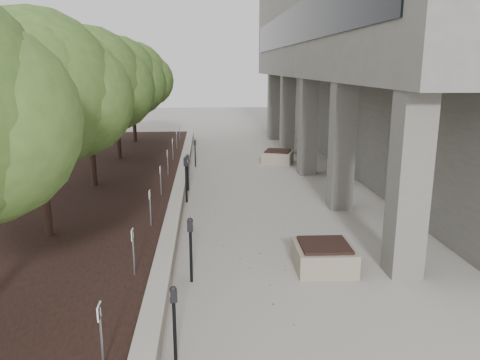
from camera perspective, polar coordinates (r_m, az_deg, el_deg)
name	(u,v)px	position (r m, az deg, el deg)	size (l,w,h in m)	color
ground	(253,300)	(9.51, 1.62, -14.38)	(90.00, 90.00, 0.00)	#A29D94
retaining_wall	(181,181)	(17.89, -7.14, -0.14)	(0.39, 26.00, 0.50)	gray
planting_bed	(82,184)	(18.46, -18.60, -0.48)	(7.00, 26.00, 0.40)	black
crabapple_tree_2	(38,125)	(12.09, -23.26, 6.12)	(4.60, 4.00, 5.44)	#3B5E24
crabapple_tree_3	(89,107)	(16.87, -17.84, 8.38)	(4.60, 4.00, 5.44)	#3B5E24
crabapple_tree_4	(116,98)	(21.76, -14.81, 9.61)	(4.60, 4.00, 5.44)	#3B5E24
crabapple_tree_5	(133,92)	(26.68, -12.88, 10.37)	(4.60, 4.00, 5.44)	#3B5E24
parking_sign_1	(101,336)	(7.02, -16.49, -17.71)	(0.04, 0.22, 0.96)	black
parking_sign_2	(133,252)	(9.67, -12.81, -8.53)	(0.04, 0.22, 0.96)	black
parking_sign_3	(150,208)	(12.47, -10.83, -3.36)	(0.04, 0.22, 0.96)	black
parking_sign_4	(161,181)	(15.35, -9.60, -0.11)	(0.04, 0.22, 0.96)	black
parking_sign_5	(168,162)	(18.27, -8.76, 2.12)	(0.04, 0.22, 0.96)	black
parking_sign_6	(173,149)	(21.21, -8.16, 3.72)	(0.04, 0.22, 0.96)	black
parking_sign_7	(177,139)	(24.17, -7.69, 4.94)	(0.04, 0.22, 0.96)	black
parking_sign_8	(180,131)	(27.14, -7.33, 5.89)	(0.04, 0.22, 0.96)	black
parking_meter_1	(174,324)	(7.57, -7.96, -16.91)	(0.13, 0.09, 1.27)	black
parking_meter_2	(191,250)	(10.00, -5.98, -8.46)	(0.14, 0.10, 1.44)	black
parking_meter_3	(188,173)	(17.31, -6.34, 0.91)	(0.14, 0.10, 1.37)	black
parking_meter_4	(186,180)	(15.79, -6.54, 0.05)	(0.16, 0.11, 1.58)	black
parking_meter_5	(195,153)	(21.46, -5.46, 3.24)	(0.12, 0.09, 1.26)	black
planter_front	(324,256)	(10.90, 10.14, -9.08)	(1.29, 1.29, 0.60)	gray
planter_back	(278,157)	(22.39, 4.60, 2.85)	(1.32, 1.32, 0.62)	gray
berry_scatter	(233,220)	(14.10, -0.84, -4.81)	(3.30, 14.10, 0.02)	maroon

